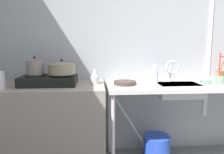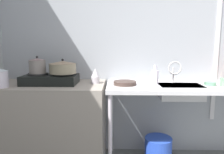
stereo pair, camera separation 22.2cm
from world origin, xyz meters
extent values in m
cube|color=#9A9EA4|center=(0.00, 1.87, 1.36)|extent=(4.96, 0.10, 2.71)
cube|color=silver|center=(0.43, 1.82, 1.49)|extent=(0.05, 0.01, 2.17)
cube|color=gray|center=(-1.43, 1.50, 0.45)|extent=(1.16, 0.65, 0.89)
cube|color=silver|center=(0.03, 1.50, 0.87)|extent=(1.71, 0.65, 0.04)
cylinder|color=silver|center=(-0.78, 1.22, 0.43)|extent=(0.04, 0.04, 0.85)
cylinder|color=silver|center=(-0.78, 1.78, 0.43)|extent=(0.04, 0.04, 0.85)
cube|color=black|center=(-1.41, 1.50, 0.94)|extent=(0.55, 0.34, 0.09)
cylinder|color=black|center=(-1.55, 1.50, 1.00)|extent=(0.20, 0.20, 0.02)
cylinder|color=black|center=(-1.28, 1.50, 1.00)|extent=(0.20, 0.20, 0.02)
cylinder|color=slate|center=(-1.55, 1.50, 1.07)|extent=(0.17, 0.17, 0.14)
cone|color=gray|center=(-1.55, 1.50, 1.15)|extent=(0.17, 0.17, 0.02)
sphere|color=black|center=(-1.55, 1.50, 1.17)|extent=(0.02, 0.02, 0.02)
cylinder|color=gray|center=(-1.28, 1.50, 1.06)|extent=(0.27, 0.27, 0.10)
cone|color=#897056|center=(-1.28, 1.50, 1.12)|extent=(0.28, 0.28, 0.03)
sphere|color=black|center=(-1.28, 1.50, 1.14)|extent=(0.02, 0.02, 0.02)
cylinder|color=#C0B9C0|center=(-0.95, 1.55, 0.93)|extent=(0.09, 0.09, 0.07)
cone|color=#C0B9C0|center=(-0.95, 1.55, 1.01)|extent=(0.08, 0.08, 0.09)
cube|color=silver|center=(-0.07, 1.47, 0.82)|extent=(0.43, 0.28, 0.14)
cylinder|color=silver|center=(-0.10, 1.64, 0.97)|extent=(0.02, 0.02, 0.16)
torus|color=silver|center=(-0.10, 1.57, 1.06)|extent=(0.15, 0.02, 0.15)
cylinder|color=#3F302A|center=(-0.64, 1.47, 0.91)|extent=(0.23, 0.23, 0.04)
cylinder|color=gray|center=(0.23, 1.46, 0.91)|extent=(0.11, 0.11, 0.04)
cylinder|color=white|center=(-0.33, 1.46, 0.97)|extent=(0.08, 0.08, 0.15)
cylinder|color=white|center=(-0.33, 1.46, 1.07)|extent=(0.03, 0.03, 0.05)
cylinder|color=blue|center=(-0.25, 1.56, 0.14)|extent=(0.30, 0.30, 0.28)
camera|label=1|loc=(-0.94, -0.68, 1.30)|focal=34.23mm
camera|label=2|loc=(-0.72, -0.69, 1.30)|focal=34.23mm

